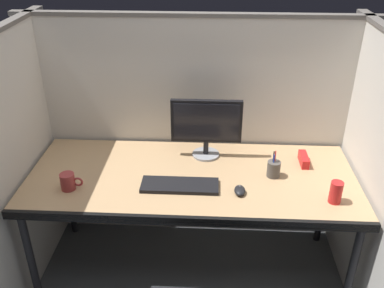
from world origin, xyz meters
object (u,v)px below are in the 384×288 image
(keyboard_main, at_px, (180,185))
(coffee_mug, at_px, (68,182))
(computer_mouse, at_px, (240,190))
(pen_cup, at_px, (274,169))
(red_stapler, at_px, (304,159))
(monitor_center, at_px, (206,125))
(soda_can, at_px, (336,192))
(desk, at_px, (191,183))

(keyboard_main, distance_m, coffee_mug, 0.61)
(computer_mouse, distance_m, coffee_mug, 0.94)
(coffee_mug, height_order, pen_cup, pen_cup)
(coffee_mug, height_order, red_stapler, coffee_mug)
(monitor_center, distance_m, pen_cup, 0.48)
(keyboard_main, distance_m, red_stapler, 0.79)
(computer_mouse, height_order, coffee_mug, coffee_mug)
(monitor_center, bearing_deg, coffee_mug, -151.21)
(computer_mouse, bearing_deg, red_stapler, 39.74)
(computer_mouse, xyz_separation_m, soda_can, (0.49, -0.05, 0.04))
(keyboard_main, xyz_separation_m, coffee_mug, (-0.61, -0.05, 0.04))
(soda_can, bearing_deg, keyboard_main, 173.64)
(coffee_mug, bearing_deg, desk, 13.57)
(soda_can, distance_m, pen_cup, 0.38)
(soda_can, distance_m, red_stapler, 0.40)
(red_stapler, bearing_deg, monitor_center, 173.69)
(desk, distance_m, monitor_center, 0.37)
(monitor_center, relative_size, computer_mouse, 4.48)
(soda_can, xyz_separation_m, pen_cup, (-0.29, 0.23, -0.01))
(keyboard_main, bearing_deg, pen_cup, 15.05)
(monitor_center, bearing_deg, red_stapler, -6.31)
(keyboard_main, bearing_deg, desk, 62.38)
(red_stapler, bearing_deg, pen_cup, -142.99)
(desk, xyz_separation_m, red_stapler, (0.67, 0.18, 0.08))
(desk, height_order, monitor_center, monitor_center)
(desk, distance_m, soda_can, 0.80)
(keyboard_main, bearing_deg, soda_can, -6.36)
(monitor_center, height_order, keyboard_main, monitor_center)
(computer_mouse, bearing_deg, monitor_center, 115.98)
(monitor_center, bearing_deg, computer_mouse, -64.02)
(desk, relative_size, monitor_center, 4.42)
(computer_mouse, relative_size, soda_can, 0.79)
(soda_can, height_order, red_stapler, soda_can)
(soda_can, bearing_deg, coffee_mug, 178.30)
(desk, distance_m, coffee_mug, 0.69)
(desk, xyz_separation_m, coffee_mug, (-0.67, -0.16, 0.10))
(computer_mouse, bearing_deg, pen_cup, 42.27)
(monitor_center, distance_m, computer_mouse, 0.49)
(desk, bearing_deg, soda_can, -14.88)
(desk, height_order, keyboard_main, keyboard_main)
(monitor_center, xyz_separation_m, computer_mouse, (0.19, -0.40, -0.20))
(monitor_center, relative_size, coffee_mug, 3.41)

